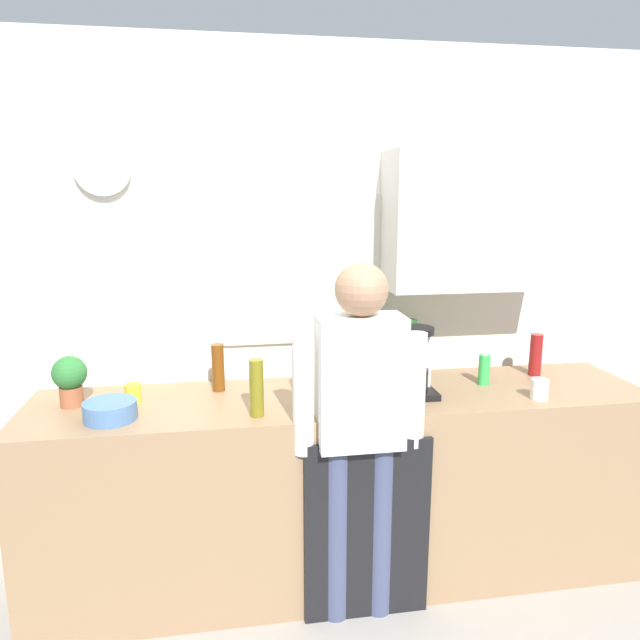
# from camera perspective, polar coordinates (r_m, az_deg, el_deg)

# --- Properties ---
(ground_plane) EXTENTS (8.00, 8.00, 0.00)m
(ground_plane) POSITION_cam_1_polar(r_m,az_deg,el_deg) (2.99, 3.59, -26.48)
(ground_plane) COLOR #9E998E
(kitchen_counter) EXTENTS (2.92, 0.64, 0.94)m
(kitchen_counter) POSITION_cam_1_polar(r_m,az_deg,el_deg) (2.98, 2.37, -15.85)
(kitchen_counter) COLOR #937251
(kitchen_counter) RESTS_ON ground_plane
(dishwasher_panel) EXTENTS (0.56, 0.02, 0.84)m
(dishwasher_panel) POSITION_cam_1_polar(r_m,az_deg,el_deg) (2.73, 4.68, -19.86)
(dishwasher_panel) COLOR black
(dishwasher_panel) RESTS_ON ground_plane
(back_wall_assembly) EXTENTS (4.52, 0.42, 2.60)m
(back_wall_assembly) POSITION_cam_1_polar(r_m,az_deg,el_deg) (3.08, 2.54, 2.75)
(back_wall_assembly) COLOR silver
(back_wall_assembly) RESTS_ON ground_plane
(coffee_maker) EXTENTS (0.20, 0.20, 0.33)m
(coffee_maker) POSITION_cam_1_polar(r_m,az_deg,el_deg) (2.79, 9.02, -4.26)
(coffee_maker) COLOR black
(coffee_maker) RESTS_ON kitchen_counter
(bottle_clear_soda) EXTENTS (0.09, 0.09, 0.28)m
(bottle_clear_soda) POSITION_cam_1_polar(r_m,az_deg,el_deg) (2.97, 5.71, -3.32)
(bottle_clear_soda) COLOR #2D8C33
(bottle_clear_soda) RESTS_ON kitchen_counter
(bottle_green_wine) EXTENTS (0.07, 0.07, 0.30)m
(bottle_green_wine) POSITION_cam_1_polar(r_m,az_deg,el_deg) (3.06, 8.69, -2.71)
(bottle_green_wine) COLOR #195923
(bottle_green_wine) RESTS_ON kitchen_counter
(bottle_amber_beer) EXTENTS (0.06, 0.06, 0.23)m
(bottle_amber_beer) POSITION_cam_1_polar(r_m,az_deg,el_deg) (2.85, -9.91, -4.60)
(bottle_amber_beer) COLOR brown
(bottle_amber_beer) RESTS_ON kitchen_counter
(bottle_red_vinegar) EXTENTS (0.06, 0.06, 0.22)m
(bottle_red_vinegar) POSITION_cam_1_polar(r_m,az_deg,el_deg) (3.25, 20.29, -3.20)
(bottle_red_vinegar) COLOR maroon
(bottle_red_vinegar) RESTS_ON kitchen_counter
(bottle_olive_oil) EXTENTS (0.06, 0.06, 0.25)m
(bottle_olive_oil) POSITION_cam_1_polar(r_m,az_deg,el_deg) (2.51, -6.21, -6.61)
(bottle_olive_oil) COLOR olive
(bottle_olive_oil) RESTS_ON kitchen_counter
(cup_white_mug) EXTENTS (0.08, 0.08, 0.09)m
(cup_white_mug) POSITION_cam_1_polar(r_m,az_deg,el_deg) (2.90, 20.62, -6.32)
(cup_white_mug) COLOR white
(cup_white_mug) RESTS_ON kitchen_counter
(cup_yellow_cup) EXTENTS (0.07, 0.07, 0.08)m
(cup_yellow_cup) POSITION_cam_1_polar(r_m,az_deg,el_deg) (2.82, -17.77, -6.80)
(cup_yellow_cup) COLOR yellow
(cup_yellow_cup) RESTS_ON kitchen_counter
(mixing_bowl) EXTENTS (0.22, 0.22, 0.08)m
(mixing_bowl) POSITION_cam_1_polar(r_m,az_deg,el_deg) (2.63, -19.80, -8.31)
(mixing_bowl) COLOR #4C72A5
(mixing_bowl) RESTS_ON kitchen_counter
(potted_plant) EXTENTS (0.15, 0.15, 0.23)m
(potted_plant) POSITION_cam_1_polar(r_m,az_deg,el_deg) (2.83, -23.22, -5.20)
(potted_plant) COLOR #9E5638
(potted_plant) RESTS_ON kitchen_counter
(dish_soap) EXTENTS (0.06, 0.06, 0.18)m
(dish_soap) POSITION_cam_1_polar(r_m,az_deg,el_deg) (3.02, 15.72, -4.64)
(dish_soap) COLOR green
(dish_soap) RESTS_ON kitchen_counter
(person_at_sink) EXTENTS (0.57, 0.22, 1.60)m
(person_at_sink) POSITION_cam_1_polar(r_m,az_deg,el_deg) (2.51, 3.88, -9.32)
(person_at_sink) COLOR #3F4766
(person_at_sink) RESTS_ON ground_plane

